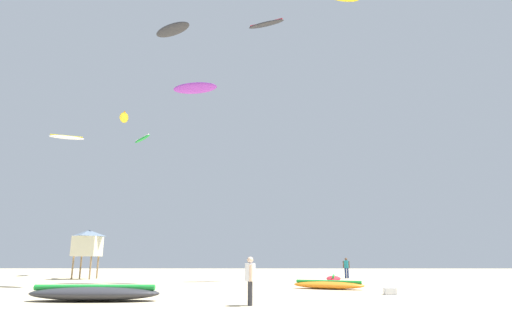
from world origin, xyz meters
name	(u,v)px	position (x,y,z in m)	size (l,w,h in m)	color
ground_plane	(249,323)	(0.00, 0.00, 0.00)	(120.00, 120.00, 0.00)	beige
person_foreground	(250,277)	(-0.07, 3.98, 1.03)	(0.40, 0.58, 1.77)	#2D2D33
person_midground	(346,266)	(8.03, 24.62, 1.05)	(0.58, 0.40, 1.79)	navy
kite_grounded_near	(333,278)	(5.97, 19.86, 0.22)	(1.81, 3.98, 0.46)	red
kite_grounded_mid	(94,293)	(-6.53, 5.47, 0.31)	(5.41, 1.57, 0.63)	#2D2D33
kite_grounded_far	(328,285)	(4.24, 12.06, 0.24)	(4.23, 2.61, 0.51)	orange
lifeguard_tower	(88,243)	(-14.70, 23.15, 3.05)	(2.30, 2.30, 4.15)	#8C704C
cooler_box	(390,291)	(6.62, 8.54, 0.16)	(0.56, 0.36, 0.32)	white
kite_aloft_0	(66,137)	(-20.99, 29.57, 14.72)	(3.73, 2.19, 0.63)	white
kite_aloft_1	(172,30)	(-6.38, 15.38, 18.86)	(3.27, 2.32, 0.80)	#2D2D33
kite_aloft_3	(266,24)	(0.92, 19.26, 21.87)	(3.42, 2.13, 0.57)	#2D2D33
kite_aloft_4	(195,88)	(-4.99, 18.33, 15.36)	(3.84, 1.67, 0.88)	purple
kite_aloft_5	(124,118)	(-15.52, 31.52, 17.74)	(2.21, 3.66, 0.46)	yellow
kite_aloft_6	(142,139)	(-11.12, 24.91, 13.07)	(2.63, 2.87, 0.75)	green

